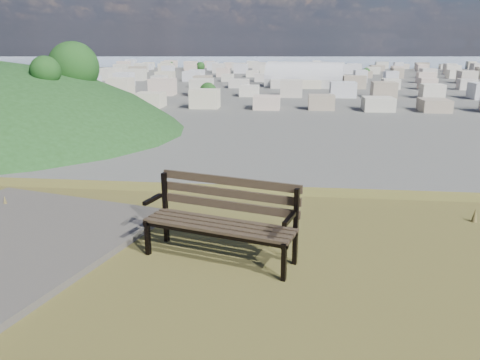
# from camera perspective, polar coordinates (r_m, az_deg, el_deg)

# --- Properties ---
(park_bench) EXTENTS (1.68, 0.94, 0.84)m
(park_bench) POSITION_cam_1_polar(r_m,az_deg,el_deg) (4.95, -2.14, -4.25)
(park_bench) COLOR #403524
(park_bench) RESTS_ON hilltop_mesa
(arena) EXTENTS (51.66, 27.68, 20.76)m
(arena) POSITION_cam_1_polar(r_m,az_deg,el_deg) (312.77, 7.87, 12.08)
(arena) COLOR #B4B4B0
(arena) RESTS_ON ground
(city_blocks) EXTENTS (395.00, 361.00, 7.00)m
(city_blocks) POSITION_cam_1_polar(r_m,az_deg,el_deg) (397.89, 6.46, 12.81)
(city_blocks) COLOR beige
(city_blocks) RESTS_ON ground
(city_trees) EXTENTS (406.52, 387.20, 9.98)m
(city_trees) POSITION_cam_1_polar(r_m,az_deg,el_deg) (323.59, 1.65, 12.35)
(city_trees) COLOR #382A1C
(city_trees) RESTS_ON ground
(bay_water) EXTENTS (2400.00, 700.00, 0.12)m
(bay_water) POSITION_cam_1_polar(r_m,az_deg,el_deg) (903.15, 6.52, 14.49)
(bay_water) COLOR #849AA8
(bay_water) RESTS_ON ground
(far_hills) EXTENTS (2050.00, 340.00, 60.00)m
(far_hills) POSITION_cam_1_polar(r_m,az_deg,el_deg) (1406.98, 3.99, 16.21)
(far_hills) COLOR #8E98B1
(far_hills) RESTS_ON ground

